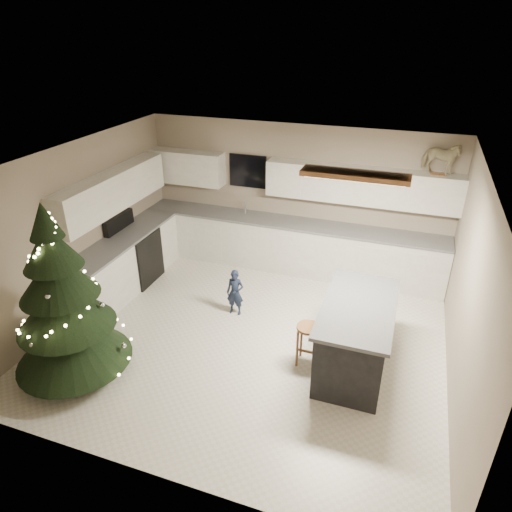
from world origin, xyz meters
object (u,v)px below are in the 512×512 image
object	(u,v)px
island	(355,336)
christmas_tree	(65,310)
bar_stool	(308,335)
rocking_horse	(441,158)
toddler	(235,293)

from	to	relation	value
island	christmas_tree	distance (m)	3.68
bar_stool	rocking_horse	xyz separation A→B (m)	(1.35, 2.62, 1.82)
bar_stool	toddler	distance (m)	1.55
bar_stool	rocking_horse	bearing A→B (deg)	62.78
christmas_tree	rocking_horse	size ratio (longest dim) A/B	3.80
island	bar_stool	distance (m)	0.62
christmas_tree	bar_stool	bearing A→B (deg)	22.78
christmas_tree	rocking_horse	xyz separation A→B (m)	(4.15, 3.80, 1.29)
bar_stool	rocking_horse	size ratio (longest dim) A/B	0.95
rocking_horse	toddler	bearing A→B (deg)	136.83
island	bar_stool	size ratio (longest dim) A/B	2.84
christmas_tree	rocking_horse	bearing A→B (deg)	42.47
rocking_horse	bar_stool	bearing A→B (deg)	165.23
christmas_tree	toddler	bearing A→B (deg)	53.28
christmas_tree	toddler	xyz separation A→B (m)	(1.46, 1.96, -0.60)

